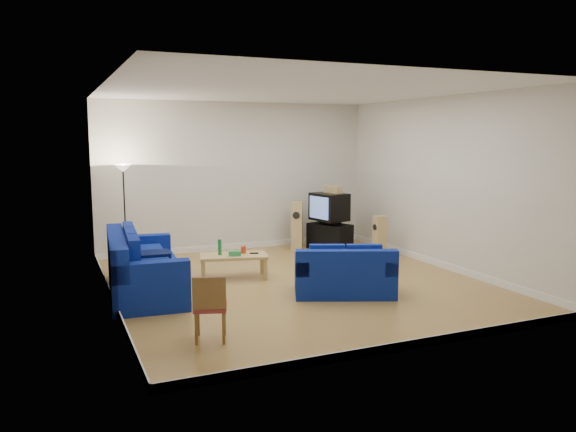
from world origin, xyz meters
name	(u,v)px	position (x,y,z in m)	size (l,w,h in m)	color
room	(298,193)	(0.00, 0.00, 1.54)	(6.01, 6.51, 3.21)	brown
sofa_three_seat	(141,271)	(-2.52, 0.43, 0.35)	(1.25, 2.54, 0.95)	navy
sofa_loveseat	(344,277)	(0.40, -0.91, 0.29)	(1.75, 1.38, 0.77)	navy
coffee_table	(234,258)	(-0.88, 0.77, 0.37)	(1.26, 0.83, 0.42)	tan
bottle	(220,247)	(-1.10, 0.84, 0.56)	(0.06, 0.06, 0.27)	#197233
tissue_box	(235,253)	(-0.88, 0.67, 0.46)	(0.21, 0.11, 0.09)	green
red_canister	(243,250)	(-0.68, 0.81, 0.49)	(0.09, 0.09, 0.13)	red
remote	(254,253)	(-0.52, 0.71, 0.43)	(0.15, 0.05, 0.02)	black
tv_stand	(330,237)	(1.85, 2.39, 0.28)	(0.92, 0.51, 0.56)	black
av_receiver	(330,222)	(1.88, 2.43, 0.61)	(0.39, 0.32, 0.09)	black
television	(329,207)	(1.81, 2.35, 0.95)	(0.72, 0.87, 0.59)	black
centre_speaker	(333,189)	(1.91, 2.38, 1.32)	(0.44, 0.18, 0.15)	tan
speaker_left	(297,225)	(1.20, 2.70, 0.53)	(0.36, 0.39, 1.05)	tan
speaker_right	(380,236)	(2.45, 1.30, 0.43)	(0.27, 0.21, 0.85)	tan
floor_lamp	(124,182)	(-2.45, 2.70, 1.60)	(0.33, 0.33, 1.93)	black
dining_chair	(210,304)	(-2.07, -2.06, 0.46)	(0.50, 0.50, 0.83)	brown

